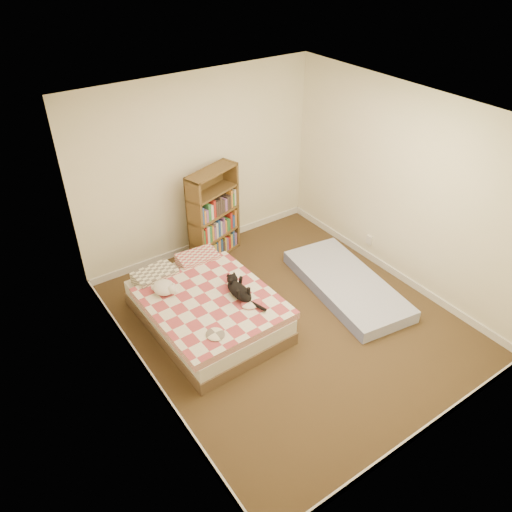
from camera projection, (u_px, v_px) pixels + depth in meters
room at (291, 236)px, 5.33m from camera, size 3.51×4.01×2.51m
bed at (206, 307)px, 5.86m from camera, size 1.38×1.86×0.49m
bookshelf at (213, 223)px, 6.90m from camera, size 0.87×0.51×1.31m
floor_mattress at (346, 285)px, 6.44m from camera, size 1.08×1.94×0.17m
black_cat at (238, 290)px, 5.68m from camera, size 0.28×0.70×0.16m
white_dog at (165, 287)px, 5.71m from camera, size 0.31×0.33×0.13m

